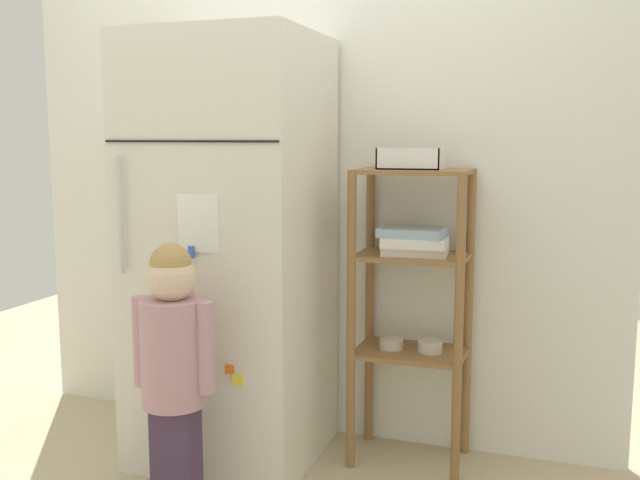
% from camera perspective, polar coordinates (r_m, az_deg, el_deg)
% --- Properties ---
extents(ground_plane, '(6.00, 6.00, 0.00)m').
position_cam_1_polar(ground_plane, '(3.13, -3.28, -17.00)').
color(ground_plane, tan).
extents(kitchen_wall_back, '(2.73, 0.03, 2.23)m').
position_cam_1_polar(kitchen_wall_back, '(3.20, -0.89, 4.30)').
color(kitchen_wall_back, silver).
rests_on(kitchen_wall_back, ground).
extents(refrigerator, '(0.71, 0.69, 1.73)m').
position_cam_1_polar(refrigerator, '(2.98, -7.03, -0.88)').
color(refrigerator, silver).
rests_on(refrigerator, ground).
extents(child_standing, '(0.31, 0.23, 0.97)m').
position_cam_1_polar(child_standing, '(2.60, -11.50, -8.63)').
color(child_standing, '#45314C').
rests_on(child_standing, ground).
extents(pantry_shelf_unit, '(0.46, 0.32, 1.21)m').
position_cam_1_polar(pantry_shelf_unit, '(2.92, 7.30, -3.07)').
color(pantry_shelf_unit, olive).
rests_on(pantry_shelf_unit, ground).
extents(fruit_bin, '(0.25, 0.17, 0.08)m').
position_cam_1_polar(fruit_bin, '(2.87, 7.23, 6.30)').
color(fruit_bin, white).
rests_on(fruit_bin, pantry_shelf_unit).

